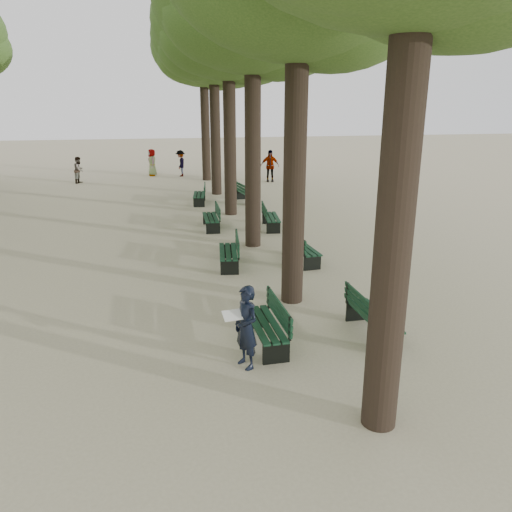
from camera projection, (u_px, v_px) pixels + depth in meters
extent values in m
plane|color=#B4AB88|center=(256.00, 367.00, 9.22)|extent=(120.00, 120.00, 0.00)
cylinder|color=#33261C|center=(399.00, 177.00, 6.52)|extent=(0.52, 0.52, 7.50)
cylinder|color=#33261C|center=(295.00, 145.00, 11.20)|extent=(0.52, 0.52, 7.50)
cylinder|color=#33261C|center=(253.00, 132.00, 15.88)|extent=(0.52, 0.52, 7.50)
cylinder|color=#33261C|center=(230.00, 125.00, 20.56)|extent=(0.52, 0.52, 7.50)
ellipsoid|color=#30531C|center=(228.00, 20.00, 19.38)|extent=(6.00, 6.00, 4.50)
cylinder|color=#33261C|center=(215.00, 121.00, 25.24)|extent=(0.52, 0.52, 7.50)
ellipsoid|color=#30531C|center=(213.00, 36.00, 24.06)|extent=(6.00, 6.00, 4.50)
cylinder|color=#33261C|center=(205.00, 117.00, 29.92)|extent=(0.52, 0.52, 7.50)
ellipsoid|color=#30531C|center=(203.00, 47.00, 28.74)|extent=(6.00, 6.00, 4.50)
cube|color=black|center=(265.00, 334.00, 10.01)|extent=(0.57, 1.81, 0.45)
cube|color=black|center=(265.00, 324.00, 9.95)|extent=(0.59, 1.82, 0.04)
cube|color=black|center=(279.00, 310.00, 9.93)|extent=(0.09, 1.80, 0.40)
cube|color=black|center=(228.00, 259.00, 14.79)|extent=(0.73, 1.85, 0.45)
cube|color=black|center=(228.00, 252.00, 14.72)|extent=(0.75, 1.85, 0.04)
cube|color=black|center=(237.00, 243.00, 14.67)|extent=(0.25, 1.79, 0.40)
cube|color=black|center=(211.00, 223.00, 19.12)|extent=(0.57, 1.81, 0.45)
cube|color=black|center=(211.00, 217.00, 19.05)|extent=(0.59, 1.81, 0.04)
cube|color=black|center=(218.00, 210.00, 19.02)|extent=(0.09, 1.80, 0.40)
cube|color=black|center=(199.00, 199.00, 23.76)|extent=(0.73, 1.85, 0.45)
cube|color=black|center=(199.00, 195.00, 23.69)|extent=(0.75, 1.85, 0.04)
cube|color=black|center=(205.00, 189.00, 23.63)|extent=(0.25, 1.79, 0.40)
cube|color=black|center=(373.00, 326.00, 10.40)|extent=(0.54, 1.81, 0.45)
cube|color=black|center=(374.00, 316.00, 10.33)|extent=(0.56, 1.81, 0.04)
cube|color=black|center=(362.00, 305.00, 10.19)|extent=(0.06, 1.80, 0.40)
cube|color=black|center=(303.00, 255.00, 15.17)|extent=(0.66, 1.83, 0.45)
cube|color=black|center=(303.00, 248.00, 15.10)|extent=(0.68, 1.84, 0.04)
cube|color=black|center=(295.00, 240.00, 14.95)|extent=(0.18, 1.80, 0.40)
cube|color=black|center=(271.00, 223.00, 19.17)|extent=(0.72, 1.85, 0.45)
cube|color=black|center=(272.00, 217.00, 19.10)|extent=(0.74, 1.85, 0.04)
cube|color=black|center=(264.00, 210.00, 19.00)|extent=(0.24, 1.79, 0.40)
cube|color=black|center=(247.00, 197.00, 24.18)|extent=(0.75, 1.85, 0.45)
cube|color=black|center=(247.00, 193.00, 24.11)|extent=(0.77, 1.86, 0.04)
cube|color=black|center=(241.00, 188.00, 23.94)|extent=(0.28, 1.79, 0.40)
imported|color=black|center=(246.00, 327.00, 9.02)|extent=(0.55, 0.70, 1.58)
cube|color=white|center=(232.00, 315.00, 8.90)|extent=(0.37, 0.29, 0.12)
imported|color=#262628|center=(152.00, 162.00, 32.53)|extent=(0.51, 0.89, 1.72)
imported|color=#262628|center=(79.00, 170.00, 29.63)|extent=(0.53, 0.81, 1.55)
imported|color=#262628|center=(270.00, 166.00, 30.09)|extent=(1.17, 0.57, 1.91)
imported|color=#262628|center=(181.00, 163.00, 32.26)|extent=(0.50, 1.12, 1.67)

